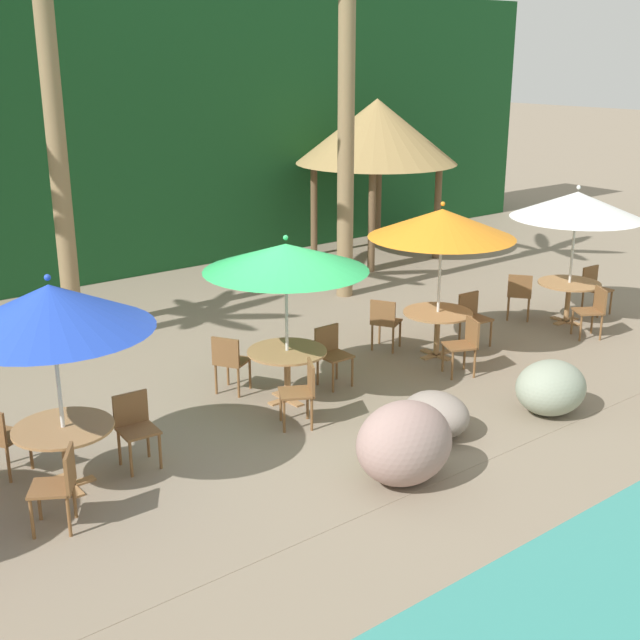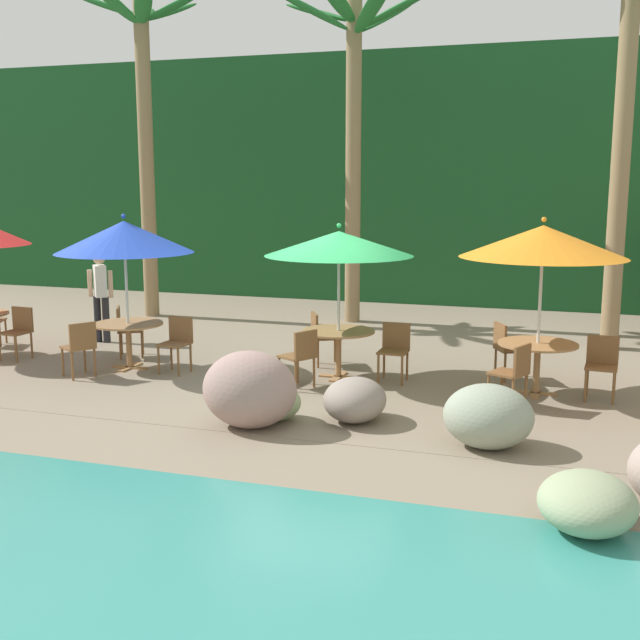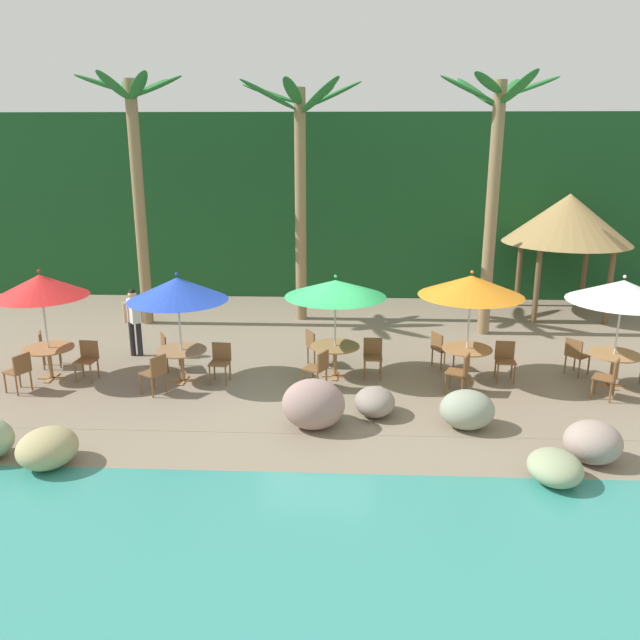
% 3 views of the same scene
% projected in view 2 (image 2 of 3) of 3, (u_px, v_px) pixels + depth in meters
% --- Properties ---
extents(ground_plane, '(120.00, 120.00, 0.00)m').
position_uv_depth(ground_plane, '(307.00, 381.00, 11.81)').
color(ground_plane, gray).
extents(terrace_deck, '(18.00, 5.20, 0.01)m').
position_uv_depth(terrace_deck, '(307.00, 381.00, 11.81)').
color(terrace_deck, gray).
rests_on(terrace_deck, ground).
extents(foliage_backdrop, '(28.00, 2.40, 6.00)m').
position_uv_depth(foliage_backdrop, '(422.00, 179.00, 19.71)').
color(foliage_backdrop, '#194C23').
rests_on(foliage_backdrop, ground).
extents(rock_seawall, '(14.05, 3.61, 0.98)m').
position_uv_depth(rock_seawall, '(447.00, 443.00, 7.85)').
color(rock_seawall, tan).
rests_on(rock_seawall, ground).
extents(chair_red_seaward, '(0.45, 0.46, 0.87)m').
position_uv_depth(chair_red_seaward, '(19.00, 329.00, 13.20)').
color(chair_red_seaward, brown).
rests_on(chair_red_seaward, ground).
extents(umbrella_blue, '(2.15, 2.15, 2.46)m').
position_uv_depth(umbrella_blue, '(124.00, 237.00, 12.24)').
color(umbrella_blue, silver).
rests_on(umbrella_blue, ground).
extents(dining_table_blue, '(1.10, 1.10, 0.74)m').
position_uv_depth(dining_table_blue, '(128.00, 331.00, 12.50)').
color(dining_table_blue, '#A37547').
rests_on(dining_table_blue, ground).
extents(chair_blue_seaward, '(0.45, 0.46, 0.87)m').
position_uv_depth(chair_blue_seaward, '(177.00, 340.00, 12.29)').
color(chair_blue_seaward, brown).
rests_on(chair_blue_seaward, ground).
extents(chair_blue_inland, '(0.58, 0.57, 0.87)m').
position_uv_depth(chair_blue_inland, '(126.00, 327.00, 13.33)').
color(chair_blue_inland, brown).
rests_on(chair_blue_inland, ground).
extents(chair_blue_left, '(0.58, 0.58, 0.87)m').
position_uv_depth(chair_blue_left, '(80.00, 345.00, 11.91)').
color(chair_blue_left, brown).
rests_on(chair_blue_left, ground).
extents(umbrella_green, '(2.23, 2.23, 2.35)m').
position_uv_depth(umbrella_green, '(339.00, 244.00, 11.65)').
color(umbrella_green, silver).
rests_on(umbrella_green, ground).
extents(dining_table_green, '(1.10, 1.10, 0.74)m').
position_uv_depth(dining_table_green, '(338.00, 338.00, 11.90)').
color(dining_table_green, '#A37547').
rests_on(dining_table_green, ground).
extents(chair_green_seaward, '(0.42, 0.43, 0.87)m').
position_uv_depth(chair_green_seaward, '(395.00, 347.00, 11.74)').
color(chair_green_seaward, brown).
rests_on(chair_green_seaward, ground).
extents(chair_green_inland, '(0.58, 0.58, 0.87)m').
position_uv_depth(chair_green_inland, '(321.00, 334.00, 12.72)').
color(chair_green_inland, brown).
rests_on(chair_green_inland, ground).
extents(chair_green_left, '(0.58, 0.57, 0.87)m').
position_uv_depth(chair_green_left, '(301.00, 354.00, 11.28)').
color(chair_green_left, brown).
rests_on(chair_green_left, ground).
extents(umbrella_orange, '(2.27, 2.27, 2.49)m').
position_uv_depth(umbrella_orange, '(543.00, 242.00, 10.71)').
color(umbrella_orange, silver).
rests_on(umbrella_orange, ground).
extents(dining_table_orange, '(1.10, 1.10, 0.74)m').
position_uv_depth(dining_table_orange, '(538.00, 352.00, 10.98)').
color(dining_table_orange, '#A37547').
rests_on(dining_table_orange, ground).
extents(chair_orange_seaward, '(0.45, 0.46, 0.87)m').
position_uv_depth(chair_orange_seaward, '(602.00, 363.00, 10.76)').
color(chair_orange_seaward, brown).
rests_on(chair_orange_seaward, ground).
extents(chair_orange_inland, '(0.57, 0.57, 0.87)m').
position_uv_depth(chair_orange_inland, '(506.00, 346.00, 11.80)').
color(chair_orange_inland, brown).
rests_on(chair_orange_inland, ground).
extents(chair_orange_left, '(0.56, 0.56, 0.87)m').
position_uv_depth(chair_orange_left, '(514.00, 371.00, 10.31)').
color(chair_orange_left, brown).
rests_on(chair_orange_left, ground).
extents(palm_tree_nearest, '(2.80, 2.74, 6.86)m').
position_uv_depth(palm_tree_nearest, '(144.00, 104.00, 16.76)').
color(palm_tree_nearest, olive).
rests_on(palm_tree_nearest, ground).
extents(palm_tree_second, '(3.44, 3.48, 6.76)m').
position_uv_depth(palm_tree_second, '(354.00, 98.00, 16.02)').
color(palm_tree_second, olive).
rests_on(palm_tree_second, ground).
extents(palm_tree_third, '(3.11, 2.93, 6.79)m').
position_uv_depth(palm_tree_third, '(624.00, 91.00, 13.34)').
color(palm_tree_third, olive).
rests_on(palm_tree_third, ground).
extents(waiter_in_white, '(0.52, 0.39, 1.70)m').
position_uv_depth(waiter_in_white, '(100.00, 290.00, 14.47)').
color(waiter_in_white, '#232328').
rests_on(waiter_in_white, ground).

